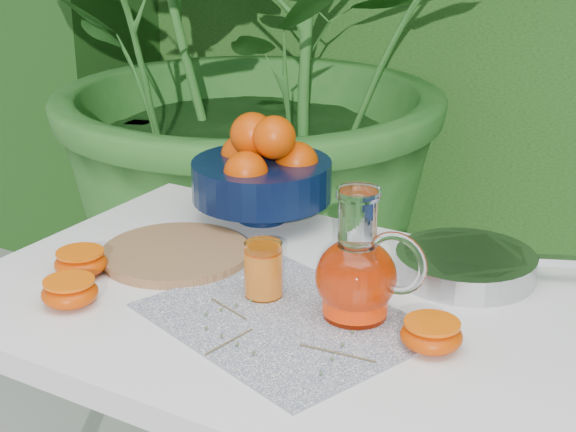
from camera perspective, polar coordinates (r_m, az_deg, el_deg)
The scene contains 10 objects.
potted_plant_left at distance 2.57m, azimuth -1.15°, elevation 11.68°, with size 1.91×1.91×1.91m, color #266221.
white_table at distance 1.44m, azimuth -0.41°, elevation -8.13°, with size 1.00×0.70×0.75m.
placemat at distance 1.33m, azimuth -0.24°, elevation -6.75°, with size 0.39×0.31×0.00m, color #0B143F.
cutting_board at distance 1.55m, azimuth -7.26°, elevation -2.43°, with size 0.26×0.26×0.02m, color olive.
fruit_bowl at distance 1.69m, azimuth -1.64°, elevation 2.92°, with size 0.29×0.29×0.21m.
juice_pitcher at distance 1.31m, azimuth 4.51°, elevation -3.73°, with size 0.17×0.12×0.20m.
juice_tumbler at distance 1.38m, azimuth -1.60°, elevation -3.55°, with size 0.06×0.06×0.09m.
saute_pan at distance 1.49m, azimuth 11.54°, elevation -3.05°, with size 0.42×0.31×0.04m.
orange_halves at distance 1.37m, azimuth -6.77°, elevation -5.05°, with size 0.71×0.28×0.04m.
thyme_sprigs at distance 1.28m, azimuth -1.42°, elevation -7.61°, with size 0.30×0.17×0.01m.
Camera 1 is at (0.54, -1.02, 1.37)m, focal length 55.00 mm.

